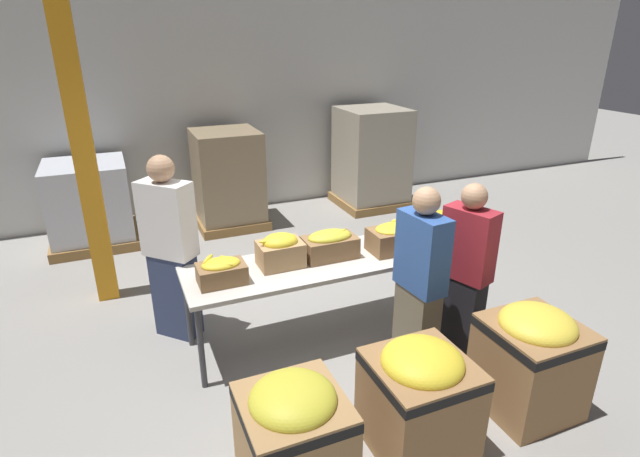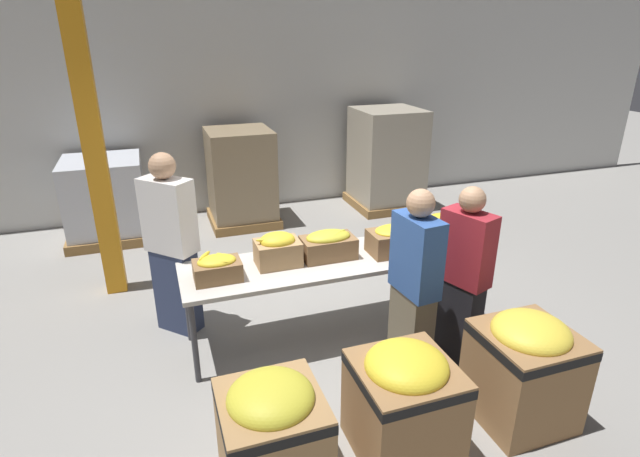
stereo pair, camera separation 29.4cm
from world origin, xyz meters
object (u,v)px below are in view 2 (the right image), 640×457
sorting_table (334,263)px  pallet_stack_0 (386,160)px  banana_box_0 (217,268)px  donation_bin_1 (404,399)px  banana_box_2 (328,244)px  volunteer_2 (463,278)px  pallet_stack_2 (106,200)px  donation_bin_2 (525,366)px  support_pillar (87,111)px  banana_box_1 (278,249)px  banana_box_4 (440,229)px  banana_box_3 (394,239)px  volunteer_1 (414,287)px  volunteer_0 (172,246)px  pallet_stack_1 (241,178)px  donation_bin_0 (272,433)px

sorting_table → pallet_stack_0: size_ratio=1.75×
banana_box_0 → pallet_stack_0: (3.19, 3.30, -0.12)m
banana_box_0 → donation_bin_1: 1.83m
banana_box_2 → banana_box_0: bearing=-174.2°
volunteer_2 → pallet_stack_2: bearing=17.6°
banana_box_2 → donation_bin_2: (0.97, -1.56, -0.47)m
volunteer_2 → support_pillar: (-2.91, 2.34, 1.20)m
donation_bin_2 → pallet_stack_2: (-3.07, 4.80, 0.10)m
banana_box_1 → pallet_stack_2: pallet_stack_2 is taller
banana_box_4 → support_pillar: bearing=152.4°
banana_box_3 → donation_bin_2: size_ratio=0.55×
banana_box_4 → donation_bin_2: (-0.17, -1.51, -0.49)m
banana_box_4 → donation_bin_2: 1.59m
sorting_table → banana_box_1: banana_box_1 is taller
sorting_table → volunteer_1: (0.40, -0.77, 0.08)m
volunteer_2 → support_pillar: size_ratio=0.40×
volunteer_0 → support_pillar: (-0.62, 1.05, 1.12)m
pallet_stack_2 → pallet_stack_1: bearing=-1.8°
volunteer_1 → volunteer_2: bearing=-91.0°
sorting_table → banana_box_1: (-0.52, 0.04, 0.20)m
banana_box_0 → support_pillar: size_ratio=0.10×
banana_box_2 → support_pillar: bearing=141.4°
donation_bin_1 → pallet_stack_2: pallet_stack_2 is taller
donation_bin_0 → pallet_stack_1: pallet_stack_1 is taller
banana_box_4 → banana_box_0: bearing=-178.6°
banana_box_1 → support_pillar: size_ratio=0.10×
support_pillar → banana_box_0: bearing=-60.6°
banana_box_2 → donation_bin_0: bearing=-121.0°
pallet_stack_2 → banana_box_0: bearing=-72.3°
banana_box_3 → support_pillar: size_ratio=0.12×
banana_box_2 → pallet_stack_1: (-0.21, 3.19, -0.23)m
banana_box_1 → donation_bin_2: 2.19m
volunteer_1 → support_pillar: support_pillar is taller
banana_box_3 → pallet_stack_2: pallet_stack_2 is taller
volunteer_0 → pallet_stack_0: bearing=82.7°
pallet_stack_0 → pallet_stack_2: 4.27m
volunteer_0 → donation_bin_1: volunteer_0 is taller
banana_box_3 → pallet_stack_2: 4.33m
sorting_table → support_pillar: size_ratio=0.69×
banana_box_3 → pallet_stack_1: 3.40m
banana_box_0 → donation_bin_1: banana_box_0 is taller
volunteer_1 → donation_bin_1: 0.96m
donation_bin_2 → banana_box_3: bearing=103.6°
sorting_table → volunteer_1: bearing=-62.4°
banana_box_0 → banana_box_4: 2.17m
banana_box_1 → donation_bin_1: (0.46, -1.57, -0.51)m
banana_box_2 → donation_bin_1: bearing=-90.7°
donation_bin_2 → pallet_stack_2: size_ratio=0.77×
banana_box_0 → support_pillar: (-0.95, 1.68, 1.10)m
banana_box_0 → volunteer_1: volunteer_1 is taller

